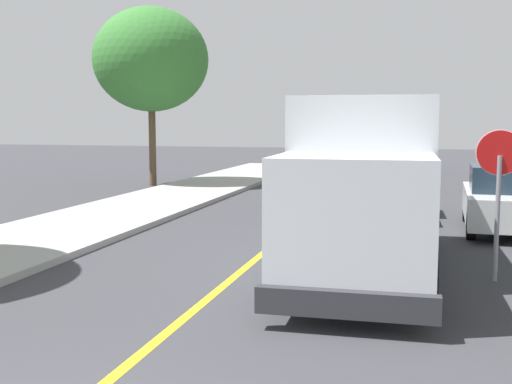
{
  "coord_description": "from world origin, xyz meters",
  "views": [
    {
      "loc": [
        3.21,
        -3.83,
        2.8
      ],
      "look_at": [
        0.07,
        8.07,
        1.4
      ],
      "focal_mm": 44.35,
      "sensor_mm": 36.0,
      "label": 1
    }
  ],
  "objects": [
    {
      "name": "box_truck",
      "position": [
        2.19,
        8.04,
        1.77
      ],
      "size": [
        2.61,
        7.25,
        3.2
      ],
      "color": "silver",
      "rests_on": "ground"
    },
    {
      "name": "parked_car_furthest",
      "position": [
        2.07,
        34.59,
        0.79
      ],
      "size": [
        1.97,
        4.47,
        1.67
      ],
      "color": "#2D4793",
      "rests_on": "ground"
    },
    {
      "name": "parked_van_across",
      "position": [
        5.2,
        13.06,
        0.79
      ],
      "size": [
        1.93,
        4.45,
        1.67
      ],
      "color": "silver",
      "rests_on": "ground"
    },
    {
      "name": "stop_sign",
      "position": [
        4.49,
        7.69,
        1.86
      ],
      "size": [
        0.8,
        0.1,
        2.65
      ],
      "color": "gray",
      "rests_on": "ground"
    },
    {
      "name": "parked_car_far",
      "position": [
        2.25,
        28.85,
        0.79
      ],
      "size": [
        1.86,
        4.42,
        1.67
      ],
      "color": "#4C564C",
      "rests_on": "ground"
    },
    {
      "name": "centre_line_yellow",
      "position": [
        0.0,
        10.0,
        0.0
      ],
      "size": [
        0.16,
        56.0,
        0.01
      ],
      "primitive_type": "cube",
      "color": "gold",
      "rests_on": "ground"
    },
    {
      "name": "parked_car_near",
      "position": [
        2.28,
        15.2,
        0.79
      ],
      "size": [
        1.99,
        4.47,
        1.67
      ],
      "color": "black",
      "rests_on": "ground"
    },
    {
      "name": "street_tree_down_block",
      "position": [
        -7.95,
        21.11,
        5.33
      ],
      "size": [
        4.83,
        4.83,
        7.51
      ],
      "color": "brown",
      "rests_on": "ground"
    },
    {
      "name": "parked_car_mid",
      "position": [
        2.12,
        22.31,
        0.79
      ],
      "size": [
        1.82,
        4.41,
        1.67
      ],
      "color": "maroon",
      "rests_on": "ground"
    }
  ]
}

